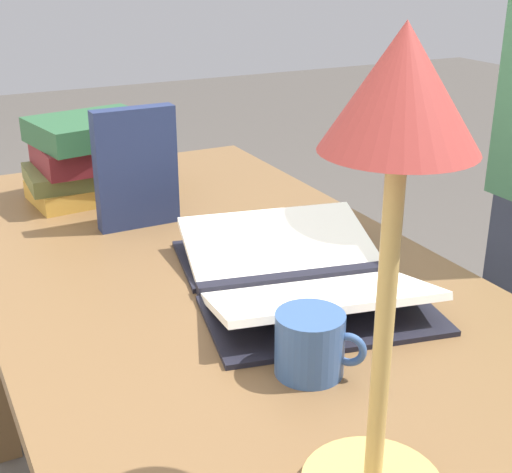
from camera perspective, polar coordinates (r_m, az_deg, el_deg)
The scene contains 6 objects.
reading_desk at distance 1.25m, azimuth -2.79°, elevation -6.87°, with size 1.49×0.76×0.76m.
open_book at distance 1.15m, azimuth 3.35°, elevation -3.03°, with size 0.50×0.42×0.06m.
book_stack_tall at distance 1.59m, azimuth -12.80°, elevation 6.19°, with size 0.24×0.29×0.18m.
book_standing_upright at distance 1.39m, azimuth -9.57°, elevation 5.40°, with size 0.04×0.16×0.23m.
reading_lamp at distance 0.60m, azimuth 11.15°, elevation 5.27°, with size 0.14×0.14×0.46m.
coffee_mug at distance 0.92m, azimuth 4.40°, elevation -8.56°, with size 0.10×0.10×0.08m.
Camera 1 is at (-1.00, 0.44, 1.27)m, focal length 50.00 mm.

